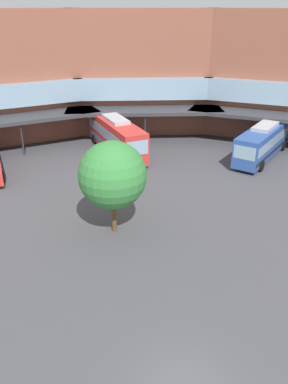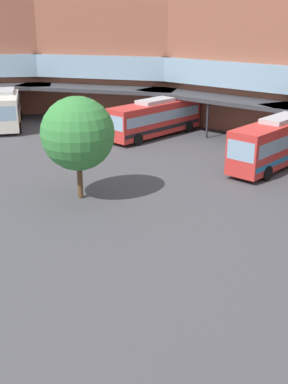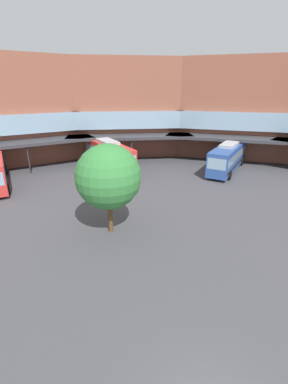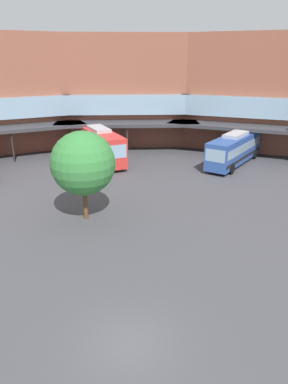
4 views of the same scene
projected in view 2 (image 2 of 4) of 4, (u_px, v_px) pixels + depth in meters
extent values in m
cube|color=#93543F|center=(245.00, 57.00, 49.41)|extent=(19.10, 12.98, 14.55)
cube|color=#8CADC6|center=(241.00, 72.00, 49.49)|extent=(17.54, 12.45, 2.55)
cube|color=#38383D|center=(217.00, 99.00, 47.10)|extent=(18.28, 11.16, 0.40)
cylinder|color=#2D2D33|center=(207.00, 120.00, 46.59)|extent=(0.20, 0.20, 3.64)
cube|color=#93543F|center=(109.00, 52.00, 56.60)|extent=(16.57, 17.66, 14.55)
cube|color=#8CADC6|center=(108.00, 65.00, 56.57)|extent=(15.54, 16.45, 2.55)
cube|color=#38383D|center=(95.00, 89.00, 53.37)|extent=(15.07, 16.34, 0.40)
cylinder|color=#2D2D33|center=(90.00, 108.00, 52.56)|extent=(0.20, 0.20, 3.64)
cube|color=red|center=(280.00, 141.00, 38.15)|extent=(6.70, 11.84, 3.27)
cube|color=#8CADC6|center=(280.00, 136.00, 38.01)|extent=(6.49, 11.20, 1.05)
cube|color=#267FBF|center=(278.00, 152.00, 38.47)|extent=(6.64, 11.63, 0.39)
cube|color=#8CADC6|center=(241.00, 151.00, 33.99)|extent=(2.10, 0.93, 1.44)
cube|color=#B2B2B7|center=(282.00, 119.00, 37.51)|extent=(3.21, 4.58, 0.36)
cylinder|color=black|center=(267.00, 173.00, 35.10)|extent=(0.69, 1.13, 1.10)
cylinder|color=black|center=(238.00, 166.00, 36.69)|extent=(0.69, 1.13, 1.10)
cylinder|color=black|center=(287.00, 146.00, 42.21)|extent=(0.69, 1.13, 1.10)
cube|color=red|center=(155.00, 118.00, 47.24)|extent=(6.25, 11.22, 2.99)
cube|color=#8CADC6|center=(155.00, 114.00, 47.11)|extent=(6.07, 10.62, 0.96)
cube|color=black|center=(155.00, 126.00, 47.53)|extent=(6.20, 11.03, 0.36)
cube|color=#8CADC6|center=(115.00, 123.00, 43.44)|extent=(2.17, 0.90, 1.32)
cube|color=#B2B2B7|center=(155.00, 101.00, 46.65)|extent=(3.07, 4.35, 0.36)
cylinder|color=black|center=(138.00, 140.00, 44.33)|extent=(0.66, 1.14, 1.10)
cylinder|color=black|center=(119.00, 135.00, 46.01)|extent=(0.66, 1.14, 1.10)
cylinder|color=black|center=(189.00, 127.00, 49.38)|extent=(0.66, 1.14, 1.10)
cylinder|color=black|center=(170.00, 123.00, 51.06)|extent=(0.66, 1.14, 1.10)
cube|color=silver|center=(7.00, 108.00, 51.39)|extent=(10.54, 4.72, 3.25)
cube|color=#8CADC6|center=(7.00, 104.00, 51.25)|extent=(9.95, 4.63, 1.04)
cube|color=orange|center=(8.00, 117.00, 51.71)|extent=(10.34, 4.70, 0.39)
cube|color=#8CADC6|center=(5.00, 114.00, 46.61)|extent=(0.61, 2.13, 1.43)
cube|color=#B2B2B7|center=(6.00, 91.00, 50.75)|extent=(3.98, 2.51, 0.36)
cylinder|color=black|center=(20.00, 128.00, 48.95)|extent=(1.14, 0.54, 1.10)
cylinder|color=black|center=(21.00, 114.00, 55.32)|extent=(1.14, 0.54, 1.10)
cylinder|color=brown|center=(80.00, 176.00, 31.42)|extent=(0.36, 0.36, 3.07)
sphere|color=#38843D|center=(78.00, 134.00, 30.42)|extent=(4.74, 4.74, 4.74)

